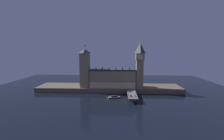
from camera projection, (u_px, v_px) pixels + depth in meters
name	position (u px, v px, depth m)	size (l,w,h in m)	color
ground_plane	(107.00, 97.00, 216.95)	(400.00, 400.00, 0.00)	black
embankment	(109.00, 88.00, 255.24)	(220.00, 42.00, 6.96)	brown
parliament_hall	(113.00, 78.00, 246.01)	(67.37, 23.37, 32.78)	#8E7A56
clock_tower	(140.00, 64.00, 236.11)	(12.26, 12.37, 67.43)	#8E7A56
victoria_tower	(85.00, 68.00, 242.47)	(13.76, 13.76, 63.16)	#8E7A56
bridge	(132.00, 95.00, 209.94)	(11.57, 46.00, 6.52)	slate
car_northbound_lead	(130.00, 91.00, 218.85)	(1.85, 4.64, 1.49)	#235633
car_northbound_trail	(131.00, 96.00, 197.11)	(2.09, 4.42, 1.51)	red
car_southbound_lead	(135.00, 96.00, 197.02)	(1.94, 3.87, 1.47)	white
pedestrian_near_rail	(129.00, 95.00, 198.17)	(0.38, 0.38, 1.63)	black
pedestrian_mid_walk	(136.00, 93.00, 211.12)	(0.38, 0.38, 1.65)	black
street_lamp_near	(128.00, 93.00, 194.85)	(1.34, 0.60, 7.08)	#2D3333
street_lamp_far	(127.00, 88.00, 224.06)	(1.34, 0.60, 7.03)	#2D3333
boat_upstream	(114.00, 97.00, 211.83)	(17.66, 8.10, 3.64)	#B2A893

